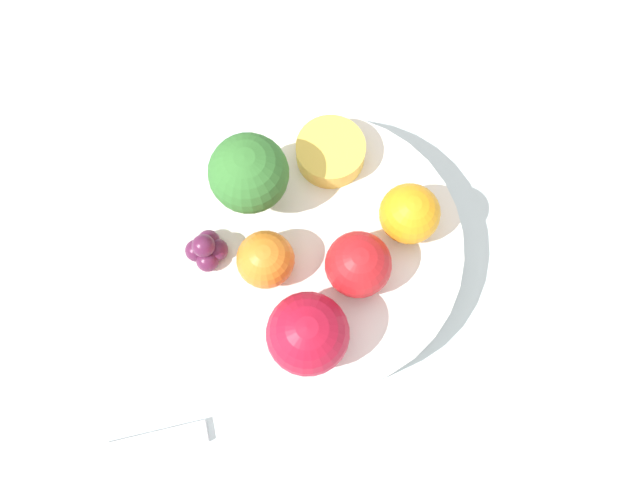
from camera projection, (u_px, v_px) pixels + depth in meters
ground_plane at (320, 263)px, 0.52m from camera, size 6.00×6.00×0.00m
table_surface at (320, 260)px, 0.51m from camera, size 1.20×1.20×0.02m
bowl at (320, 251)px, 0.48m from camera, size 0.22×0.22×0.04m
broccoli at (249, 174)px, 0.44m from camera, size 0.06×0.06×0.07m
apple_red at (358, 265)px, 0.44m from camera, size 0.05×0.05×0.05m
apple_green at (309, 334)px, 0.42m from camera, size 0.06×0.06×0.06m
orange_front at (410, 214)px, 0.45m from camera, size 0.04×0.04×0.04m
orange_back at (266, 260)px, 0.44m from camera, size 0.04×0.04×0.04m
grape_cluster at (207, 250)px, 0.45m from camera, size 0.03×0.03×0.03m
small_cup at (336, 153)px, 0.48m from camera, size 0.05×0.05×0.02m
spoon at (156, 443)px, 0.46m from camera, size 0.08×0.04×0.01m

